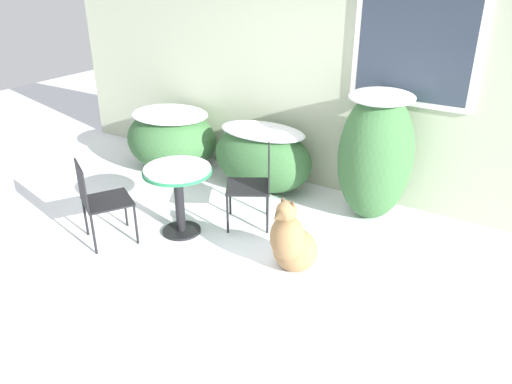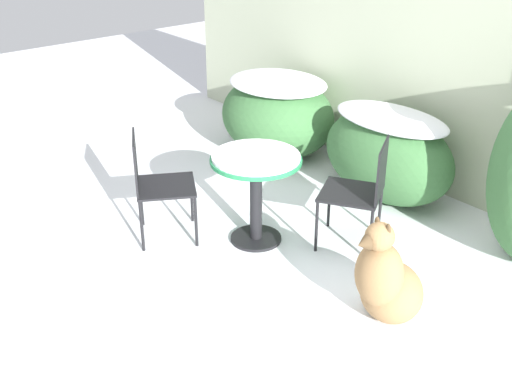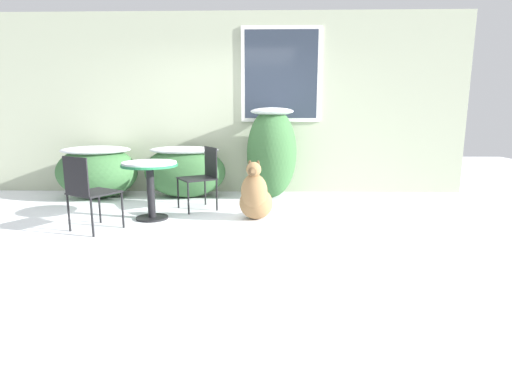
# 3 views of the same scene
# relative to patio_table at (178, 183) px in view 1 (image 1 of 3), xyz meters

# --- Properties ---
(ground_plane) EXTENTS (16.00, 16.00, 0.00)m
(ground_plane) POSITION_rel_patio_table_xyz_m (0.76, -0.33, -0.57)
(ground_plane) COLOR white
(house_wall) EXTENTS (8.00, 0.10, 2.94)m
(house_wall) POSITION_rel_patio_table_xyz_m (0.82, 1.87, 0.93)
(house_wall) COLOR #B2BC9E
(house_wall) RESTS_ON ground_plane
(shrub_left) EXTENTS (1.26, 1.05, 0.82)m
(shrub_left) POSITION_rel_patio_table_xyz_m (-1.23, 1.29, -0.13)
(shrub_left) COLOR #386638
(shrub_left) RESTS_ON ground_plane
(shrub_middle) EXTENTS (1.30, 0.75, 0.82)m
(shrub_middle) POSITION_rel_patio_table_xyz_m (0.16, 1.36, -0.13)
(shrub_middle) COLOR #386638
(shrub_middle) RESTS_ON ground_plane
(shrub_right) EXTENTS (0.79, 0.84, 1.42)m
(shrub_right) POSITION_rel_patio_table_xyz_m (1.55, 1.40, 0.18)
(shrub_right) COLOR #386638
(shrub_right) RESTS_ON ground_plane
(patio_table) EXTENTS (0.70, 0.70, 0.73)m
(patio_table) POSITION_rel_patio_table_xyz_m (0.00, 0.00, 0.00)
(patio_table) COLOR black
(patio_table) RESTS_ON ground_plane
(patio_chair_near_table) EXTENTS (0.62, 0.62, 0.87)m
(patio_chair_near_table) POSITION_rel_patio_table_xyz_m (0.56, 0.57, -0.08)
(patio_chair_near_table) COLOR black
(patio_chair_near_table) RESTS_ON ground_plane
(patio_chair_far_side) EXTENTS (0.61, 0.61, 0.87)m
(patio_chair_far_side) POSITION_rel_patio_table_xyz_m (-0.54, -0.56, -0.08)
(patio_chair_far_side) COLOR black
(patio_chair_far_side) RESTS_ON ground_plane
(dog) EXTENTS (0.49, 0.59, 0.77)m
(dog) POSITION_rel_patio_table_xyz_m (1.33, -0.02, -0.28)
(dog) COLOR #937047
(dog) RESTS_ON ground_plane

